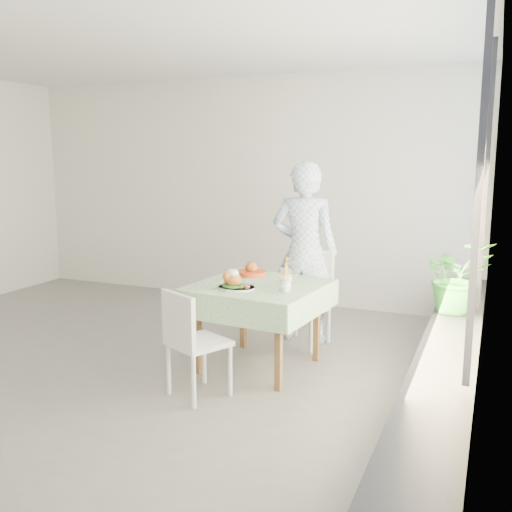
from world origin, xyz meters
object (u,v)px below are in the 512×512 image
at_px(juice_cup_orange, 286,278).
at_px(main_dish, 234,282).
at_px(chair_far, 304,316).
at_px(chair_near, 197,364).
at_px(cafe_table, 259,316).
at_px(potted_plant, 456,276).
at_px(diner, 305,252).

bearing_deg(juice_cup_orange, main_dish, -141.65).
xyz_separation_m(chair_far, chair_near, (-0.37, -1.49, -0.02)).
distance_m(cafe_table, chair_near, 0.80).
relative_size(cafe_table, potted_plant, 1.83).
xyz_separation_m(cafe_table, chair_near, (-0.20, -0.75, -0.20)).
bearing_deg(diner, chair_far, 104.06).
height_order(diner, juice_cup_orange, diner).
height_order(chair_near, juice_cup_orange, juice_cup_orange).
relative_size(chair_far, chair_near, 1.10).
distance_m(cafe_table, diner, 0.98).
bearing_deg(diner, cafe_table, 76.28).
bearing_deg(main_dish, chair_far, 73.27).
distance_m(chair_near, diner, 1.77).
relative_size(diner, juice_cup_orange, 6.11).
bearing_deg(chair_near, cafe_table, 75.21).
bearing_deg(diner, potted_plant, 165.46).
bearing_deg(potted_plant, chair_far, 176.15).
bearing_deg(chair_far, potted_plant, -3.85).
bearing_deg(chair_near, juice_cup_orange, 61.77).
bearing_deg(cafe_table, juice_cup_orange, 10.91).
height_order(chair_near, diner, diner).
distance_m(cafe_table, chair_far, 0.78).
bearing_deg(chair_near, chair_far, 76.14).
distance_m(main_dish, potted_plant, 1.90).
distance_m(diner, juice_cup_orange, 0.84).
xyz_separation_m(main_dish, potted_plant, (1.68, 0.88, 0.02)).
xyz_separation_m(main_dish, juice_cup_orange, (0.35, 0.28, 0.01)).
distance_m(juice_cup_orange, potted_plant, 1.46).
height_order(chair_far, diner, diner).
bearing_deg(cafe_table, diner, 81.96).
bearing_deg(potted_plant, main_dish, -152.33).
height_order(diner, potted_plant, diner).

